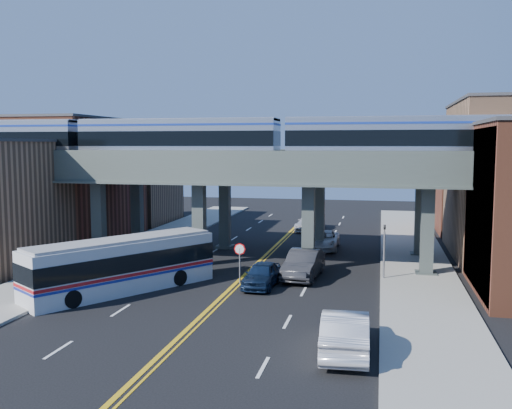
{
  "coord_description": "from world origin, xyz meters",
  "views": [
    {
      "loc": [
        8.92,
        -31.34,
        8.81
      ],
      "look_at": [
        0.57,
        6.52,
        4.72
      ],
      "focal_mm": 40.0,
      "sensor_mm": 36.0,
      "label": 1
    }
  ],
  "objects_px": {
    "traffic_signal": "(384,245)",
    "car_lane_d": "(310,222)",
    "transit_bus": "(122,266)",
    "car_lane_a": "(262,275)",
    "car_lane_c": "(323,240)",
    "car_parked_curb": "(345,331)",
    "stop_sign": "(240,257)",
    "car_lane_b": "(304,264)",
    "transit_train": "(179,139)"
  },
  "relations": [
    {
      "from": "stop_sign",
      "to": "car_lane_d",
      "type": "xyz_separation_m",
      "value": [
        1.58,
        23.58,
        -0.95
      ]
    },
    {
      "from": "traffic_signal",
      "to": "car_lane_c",
      "type": "relative_size",
      "value": 0.75
    },
    {
      "from": "transit_bus",
      "to": "car_parked_curb",
      "type": "relative_size",
      "value": 2.04
    },
    {
      "from": "transit_train",
      "to": "car_lane_b",
      "type": "height_order",
      "value": "transit_train"
    },
    {
      "from": "stop_sign",
      "to": "car_lane_c",
      "type": "distance_m",
      "value": 13.9
    },
    {
      "from": "transit_train",
      "to": "car_lane_a",
      "type": "height_order",
      "value": "transit_train"
    },
    {
      "from": "car_lane_a",
      "to": "car_lane_d",
      "type": "bearing_deg",
      "value": 92.42
    },
    {
      "from": "transit_train",
      "to": "traffic_signal",
      "type": "distance_m",
      "value": 16.34
    },
    {
      "from": "stop_sign",
      "to": "car_parked_curb",
      "type": "distance_m",
      "value": 12.91
    },
    {
      "from": "transit_bus",
      "to": "car_lane_c",
      "type": "bearing_deg",
      "value": 1.47
    },
    {
      "from": "traffic_signal",
      "to": "car_lane_d",
      "type": "distance_m",
      "value": 21.9
    },
    {
      "from": "transit_train",
      "to": "car_parked_curb",
      "type": "xyz_separation_m",
      "value": [
        13.05,
        -15.64,
        -8.26
      ]
    },
    {
      "from": "transit_bus",
      "to": "car_lane_b",
      "type": "bearing_deg",
      "value": -26.73
    },
    {
      "from": "car_lane_c",
      "to": "traffic_signal",
      "type": "bearing_deg",
      "value": -64.95
    },
    {
      "from": "transit_bus",
      "to": "transit_train",
      "type": "bearing_deg",
      "value": 28.89
    },
    {
      "from": "car_lane_a",
      "to": "car_lane_b",
      "type": "relative_size",
      "value": 0.8
    },
    {
      "from": "traffic_signal",
      "to": "stop_sign",
      "type": "bearing_deg",
      "value": -161.37
    },
    {
      "from": "car_lane_a",
      "to": "car_lane_c",
      "type": "bearing_deg",
      "value": 82.58
    },
    {
      "from": "transit_bus",
      "to": "car_lane_a",
      "type": "bearing_deg",
      "value": -36.45
    },
    {
      "from": "car_lane_d",
      "to": "car_parked_curb",
      "type": "bearing_deg",
      "value": -74.06
    },
    {
      "from": "car_lane_c",
      "to": "car_parked_curb",
      "type": "relative_size",
      "value": 0.98
    },
    {
      "from": "stop_sign",
      "to": "car_lane_c",
      "type": "bearing_deg",
      "value": 73.57
    },
    {
      "from": "transit_train",
      "to": "car_lane_a",
      "type": "distance_m",
      "value": 12.37
    },
    {
      "from": "transit_bus",
      "to": "car_lane_d",
      "type": "bearing_deg",
      "value": 16.85
    },
    {
      "from": "car_parked_curb",
      "to": "transit_train",
      "type": "bearing_deg",
      "value": -52.54
    },
    {
      "from": "car_lane_c",
      "to": "car_lane_b",
      "type": "bearing_deg",
      "value": -91.83
    },
    {
      "from": "car_parked_curb",
      "to": "transit_bus",
      "type": "bearing_deg",
      "value": -30.55
    },
    {
      "from": "car_parked_curb",
      "to": "traffic_signal",
      "type": "bearing_deg",
      "value": -99.21
    },
    {
      "from": "transit_train",
      "to": "transit_bus",
      "type": "distance_m",
      "value": 11.27
    },
    {
      "from": "car_lane_b",
      "to": "transit_train",
      "type": "bearing_deg",
      "value": 169.72
    },
    {
      "from": "car_lane_d",
      "to": "traffic_signal",
      "type": "bearing_deg",
      "value": -63.92
    },
    {
      "from": "transit_train",
      "to": "stop_sign",
      "type": "xyz_separation_m",
      "value": [
        5.79,
        -5.0,
        -7.42
      ]
    },
    {
      "from": "transit_train",
      "to": "car_lane_b",
      "type": "bearing_deg",
      "value": -14.59
    },
    {
      "from": "transit_bus",
      "to": "car_lane_d",
      "type": "xyz_separation_m",
      "value": [
        8.03,
        26.88,
        -0.76
      ]
    },
    {
      "from": "stop_sign",
      "to": "car_lane_a",
      "type": "distance_m",
      "value": 1.85
    },
    {
      "from": "car_lane_a",
      "to": "car_parked_curb",
      "type": "relative_size",
      "value": 0.8
    },
    {
      "from": "transit_bus",
      "to": "car_lane_c",
      "type": "xyz_separation_m",
      "value": [
        10.37,
        16.6,
        -0.82
      ]
    },
    {
      "from": "car_lane_b",
      "to": "car_parked_curb",
      "type": "bearing_deg",
      "value": -70.59
    },
    {
      "from": "car_lane_c",
      "to": "transit_train",
      "type": "bearing_deg",
      "value": -140.2
    },
    {
      "from": "car_lane_b",
      "to": "car_parked_curb",
      "type": "xyz_separation_m",
      "value": [
        3.55,
        -13.17,
        -0.0
      ]
    },
    {
      "from": "transit_bus",
      "to": "car_lane_a",
      "type": "xyz_separation_m",
      "value": [
        7.96,
        2.91,
        -0.81
      ]
    },
    {
      "from": "transit_train",
      "to": "stop_sign",
      "type": "relative_size",
      "value": 17.12
    },
    {
      "from": "car_lane_d",
      "to": "car_lane_b",
      "type": "bearing_deg",
      "value": -77.7
    },
    {
      "from": "stop_sign",
      "to": "car_lane_d",
      "type": "bearing_deg",
      "value": 86.18
    },
    {
      "from": "car_lane_b",
      "to": "car_lane_d",
      "type": "bearing_deg",
      "value": 100.11
    },
    {
      "from": "stop_sign",
      "to": "car_lane_d",
      "type": "height_order",
      "value": "stop_sign"
    },
    {
      "from": "traffic_signal",
      "to": "car_lane_c",
      "type": "bearing_deg",
      "value": 115.79
    },
    {
      "from": "stop_sign",
      "to": "car_lane_b",
      "type": "relative_size",
      "value": 0.47
    },
    {
      "from": "stop_sign",
      "to": "car_lane_a",
      "type": "height_order",
      "value": "stop_sign"
    },
    {
      "from": "traffic_signal",
      "to": "car_lane_a",
      "type": "bearing_deg",
      "value": -155.39
    }
  ]
}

